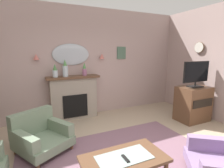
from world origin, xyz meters
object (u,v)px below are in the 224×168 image
at_px(mantel_vase_left, 84,69).
at_px(tv_flatscreen, 196,73).
at_px(wall_mirror, 71,55).
at_px(tv_cabinet, 193,104).
at_px(wall_sconce_left, 36,57).
at_px(framed_picture, 121,53).
at_px(mantel_vase_centre, 65,69).
at_px(tv_remote, 125,159).
at_px(coffee_table, 124,161).
at_px(fireplace, 74,98).
at_px(armchair_in_corner, 40,134).
at_px(wall_sconce_right, 102,56).
at_px(wall_clock, 199,47).
at_px(mantel_vase_right, 55,71).

relative_size(mantel_vase_left, tv_flatscreen, 0.41).
xyz_separation_m(wall_mirror, tv_cabinet, (2.77, -1.60, -1.26)).
distance_m(wall_sconce_left, framed_picture, 2.35).
bearing_deg(mantel_vase_centre, wall_sconce_left, 169.54).
bearing_deg(mantel_vase_left, tv_remote, -95.80).
bearing_deg(coffee_table, framed_picture, 62.80).
xyz_separation_m(fireplace, armchair_in_corner, (-0.92, -1.29, -0.27)).
bearing_deg(armchair_in_corner, mantel_vase_left, 45.94).
relative_size(fireplace, tv_remote, 8.50).
bearing_deg(tv_remote, framed_picture, 63.04).
bearing_deg(framed_picture, tv_flatscreen, -52.07).
distance_m(wall_sconce_right, armchair_in_corner, 2.62).
bearing_deg(fireplace, wall_clock, -18.29).
bearing_deg(mantel_vase_centre, framed_picture, 6.04).
bearing_deg(mantel_vase_centre, tv_flatscreen, -25.98).
bearing_deg(mantel_vase_right, wall_clock, -15.80).
relative_size(wall_sconce_right, armchair_in_corner, 0.13).
relative_size(mantel_vase_left, wall_sconce_right, 2.45).
relative_size(wall_clock, armchair_in_corner, 0.28).
xyz_separation_m(mantel_vase_left, armchair_in_corner, (-1.22, -1.26, -1.02)).
height_order(mantel_vase_centre, framed_picture, framed_picture).
xyz_separation_m(fireplace, framed_picture, (1.50, 0.15, 1.18)).
distance_m(mantel_vase_left, wall_sconce_left, 1.20).
bearing_deg(mantel_vase_left, wall_clock, -19.51).
relative_size(mantel_vase_centre, framed_picture, 1.21).
bearing_deg(mantel_vase_centre, wall_clock, -16.88).
xyz_separation_m(mantel_vase_right, wall_sconce_left, (-0.40, 0.12, 0.35)).
relative_size(wall_sconce_left, tv_cabinet, 0.16).
distance_m(wall_mirror, wall_clock, 3.50).
bearing_deg(wall_sconce_right, framed_picture, 5.27).
bearing_deg(fireplace, tv_remote, -89.51).
height_order(wall_sconce_right, coffee_table, wall_sconce_right).
bearing_deg(wall_sconce_right, coffee_table, -106.31).
bearing_deg(framed_picture, mantel_vase_right, -174.73).
relative_size(mantel_vase_centre, tv_remote, 2.71).
bearing_deg(wall_clock, tv_cabinet, -144.03).
bearing_deg(framed_picture, mantel_vase_left, -171.47).
distance_m(wall_sconce_right, framed_picture, 0.66).
bearing_deg(armchair_in_corner, coffee_table, -56.28).
xyz_separation_m(mantel_vase_right, wall_clock, (3.73, -1.05, 0.59)).
height_order(wall_clock, framed_picture, wall_clock).
relative_size(fireplace, armchair_in_corner, 1.23).
height_order(coffee_table, tv_cabinet, tv_cabinet).
bearing_deg(wall_sconce_left, fireplace, -6.16).
xyz_separation_m(wall_sconce_left, tv_remote, (0.87, -2.84, -1.21)).
distance_m(fireplace, mantel_vase_left, 0.81).
height_order(mantel_vase_left, tv_flatscreen, tv_flatscreen).
bearing_deg(wall_sconce_right, mantel_vase_left, -167.69).
bearing_deg(mantel_vase_centre, coffee_table, -85.07).
bearing_deg(framed_picture, fireplace, -174.23).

